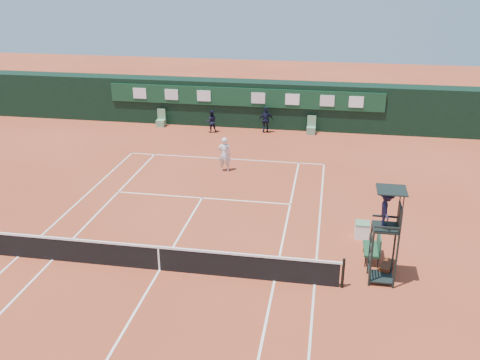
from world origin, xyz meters
name	(u,v)px	position (x,y,z in m)	size (l,w,h in m)	color
ground	(160,270)	(0.00, 0.00, 0.00)	(90.00, 90.00, 0.00)	#B2482A
court_lines	(160,270)	(0.00, 0.00, 0.01)	(11.05, 23.85, 0.01)	silver
tennis_net	(159,258)	(0.00, 0.00, 0.51)	(12.90, 0.10, 1.10)	black
back_wall	(245,103)	(0.00, 18.74, 1.51)	(40.00, 1.65, 3.00)	black
linesman_chair_left	(161,122)	(-5.50, 17.48, 0.32)	(0.55, 0.50, 1.15)	#64996C
linesman_chair_right	(311,129)	(4.50, 17.48, 0.32)	(0.55, 0.50, 1.15)	#5C8D69
umpire_chair	(387,216)	(7.68, 0.65, 2.46)	(0.96, 0.95, 3.42)	black
player_bench	(375,246)	(7.54, 2.02, 0.60)	(0.56, 1.20, 1.10)	#1A4226
tennis_bag	(386,268)	(7.95, 1.29, 0.16)	(0.37, 0.84, 0.31)	black
cooler	(362,230)	(7.18, 3.76, 0.33)	(0.57, 0.57, 0.65)	white
tennis_ball	(212,182)	(0.07, 8.28, 0.04)	(0.08, 0.08, 0.08)	gold
player	(224,154)	(0.34, 10.09, 0.91)	(0.67, 0.44, 1.83)	silver
ball_kid_left	(211,121)	(-1.87, 16.76, 0.72)	(0.70, 0.54, 1.44)	black
ball_kid_right	(266,120)	(1.60, 17.27, 0.82)	(0.97, 0.40, 1.65)	black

